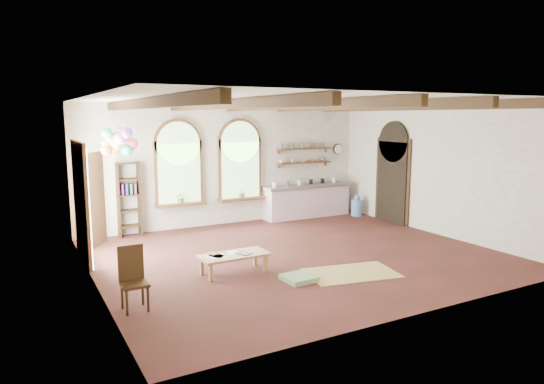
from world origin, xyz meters
TOP-DOWN VIEW (x-y plane):
  - floor at (0.00, 0.00)m, footprint 8.00×8.00m
  - ceiling_beams at (0.00, 0.00)m, footprint 6.20×6.80m
  - window_left at (-1.40, 3.43)m, footprint 1.30×0.28m
  - window_right at (0.30, 3.43)m, footprint 1.30×0.28m
  - left_doorway at (-3.95, 1.80)m, footprint 0.10×1.90m
  - right_doorway at (3.95, 1.50)m, footprint 0.10×1.30m
  - kitchen_counter at (2.30, 3.20)m, footprint 2.68×0.62m
  - wall_shelf_lower at (2.30, 3.38)m, footprint 1.70×0.24m
  - wall_shelf_upper at (2.30, 3.38)m, footprint 1.70×0.24m
  - wall_clock at (3.55, 3.45)m, footprint 0.32×0.04m
  - bookshelf at (-2.70, 3.32)m, footprint 0.53×0.32m
  - coffee_table at (-1.64, -0.48)m, footprint 1.29×0.61m
  - side_chair at (-3.65, -1.34)m, footprint 0.39×0.39m
  - floor_mat at (0.26, -1.54)m, footprint 1.81×1.31m
  - floor_cushion at (-0.80, -1.41)m, footprint 0.56×0.56m
  - water_jug_a at (3.10, 3.20)m, footprint 0.27×0.27m
  - water_jug_b at (3.65, 2.61)m, footprint 0.32×0.32m
  - balloon_cluster at (-3.05, 2.30)m, footprint 0.79×0.85m
  - table_book at (-2.05, -0.32)m, footprint 0.20×0.26m
  - tablet at (-1.47, -0.54)m, footprint 0.28×0.33m
  - potted_plant_left at (-1.40, 3.32)m, footprint 0.27×0.23m
  - potted_plant_right at (0.30, 3.32)m, footprint 0.27×0.23m
  - shelf_cup_a at (1.55, 3.38)m, footprint 0.12×0.10m
  - shelf_cup_b at (1.90, 3.38)m, footprint 0.10×0.10m
  - shelf_bowl_a at (2.25, 3.38)m, footprint 0.22×0.22m
  - shelf_bowl_b at (2.60, 3.38)m, footprint 0.20×0.20m
  - shelf_vase at (2.95, 3.38)m, footprint 0.18×0.18m

SIDE VIEW (x-z plane):
  - floor at x=0.00m, z-range 0.00..0.00m
  - floor_mat at x=0.26m, z-range 0.00..0.02m
  - floor_cushion at x=-0.80m, z-range 0.00..0.09m
  - water_jug_a at x=3.10m, z-range -0.04..0.48m
  - water_jug_b at x=3.65m, z-range -0.04..0.58m
  - side_chair at x=-3.65m, z-range -0.20..0.76m
  - coffee_table at x=-1.64m, z-range 0.14..0.51m
  - tablet at x=-1.47m, z-range 0.37..0.38m
  - table_book at x=-2.05m, z-range 0.37..0.39m
  - kitchen_counter at x=2.30m, z-range 0.01..0.95m
  - potted_plant_left at x=-1.40m, z-range 0.70..1.00m
  - potted_plant_right at x=0.30m, z-range 0.70..1.00m
  - bookshelf at x=-2.70m, z-range 0.00..1.80m
  - right_doorway at x=3.95m, z-range -0.10..2.30m
  - left_doorway at x=-3.95m, z-range -0.10..2.40m
  - wall_shelf_lower at x=2.30m, z-range 1.53..1.57m
  - shelf_bowl_a at x=2.25m, z-range 1.57..1.62m
  - shelf_bowl_b at x=2.60m, z-range 1.57..1.63m
  - shelf_cup_b at x=1.90m, z-range 1.57..1.66m
  - shelf_cup_a at x=1.55m, z-range 1.57..1.67m
  - window_left at x=-1.40m, z-range 0.53..2.73m
  - window_right at x=0.30m, z-range 0.53..2.73m
  - shelf_vase at x=2.95m, z-range 1.57..1.76m
  - wall_clock at x=3.55m, z-range 1.74..2.06m
  - wall_shelf_upper at x=2.30m, z-range 1.93..1.97m
  - balloon_cluster at x=-3.05m, z-range 1.76..2.91m
  - ceiling_beams at x=0.00m, z-range 3.01..3.19m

